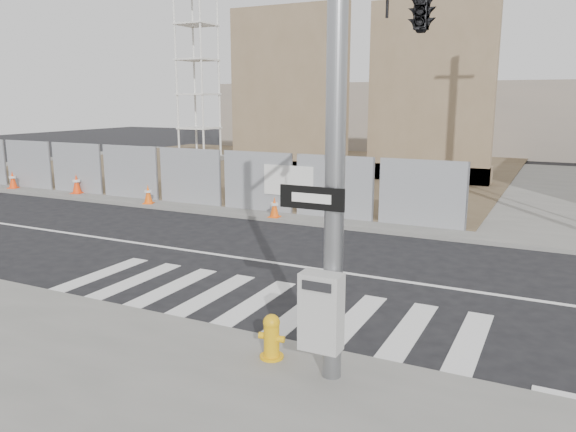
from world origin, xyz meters
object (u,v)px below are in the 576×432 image
at_px(crane_tower, 196,8).
at_px(traffic_cone_b, 77,184).
at_px(traffic_cone_c, 148,194).
at_px(fire_hydrant, 272,336).
at_px(traffic_cone_d, 274,207).
at_px(signal_pole, 399,42).
at_px(traffic_cone_a, 13,180).

xyz_separation_m(crane_tower, traffic_cone_b, (2.55, -12.21, -8.52)).
height_order(crane_tower, traffic_cone_c, crane_tower).
bearing_deg(fire_hydrant, traffic_cone_d, 105.24).
bearing_deg(signal_pole, traffic_cone_b, 155.42).
height_order(crane_tower, traffic_cone_a, crane_tower).
bearing_deg(traffic_cone_d, traffic_cone_b, 176.51).
relative_size(traffic_cone_c, traffic_cone_d, 1.05).
xyz_separation_m(traffic_cone_b, traffic_cone_c, (4.07, -0.49, -0.05)).
distance_m(crane_tower, traffic_cone_b, 15.11).
xyz_separation_m(traffic_cone_c, traffic_cone_d, (5.24, -0.08, -0.02)).
distance_m(signal_pole, traffic_cone_c, 13.30).
height_order(crane_tower, fire_hydrant, crane_tower).
relative_size(traffic_cone_a, traffic_cone_c, 1.06).
bearing_deg(crane_tower, traffic_cone_d, -47.13).
bearing_deg(traffic_cone_b, traffic_cone_a, -176.12).
distance_m(traffic_cone_b, traffic_cone_c, 4.10).
height_order(signal_pole, fire_hydrant, signal_pole).
relative_size(traffic_cone_a, traffic_cone_b, 0.93).
relative_size(traffic_cone_a, traffic_cone_d, 1.11).
distance_m(traffic_cone_a, traffic_cone_b, 3.49).
bearing_deg(traffic_cone_d, traffic_cone_a, 178.51).
xyz_separation_m(crane_tower, traffic_cone_c, (6.63, -12.70, -8.56)).
xyz_separation_m(crane_tower, traffic_cone_a, (-0.92, -12.45, -8.55)).
bearing_deg(crane_tower, fire_hydrant, -52.73).
height_order(traffic_cone_a, traffic_cone_c, traffic_cone_a).
bearing_deg(traffic_cone_d, crane_tower, 132.87).
xyz_separation_m(signal_pole, crane_tower, (-17.49, 19.05, 4.24)).
bearing_deg(traffic_cone_b, fire_hydrant, -34.17).
bearing_deg(signal_pole, traffic_cone_d, 131.94).
bearing_deg(traffic_cone_b, crane_tower, 101.82).
xyz_separation_m(crane_tower, fire_hydrant, (16.50, -21.68, -8.57)).
bearing_deg(crane_tower, traffic_cone_b, -78.18).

